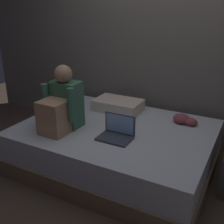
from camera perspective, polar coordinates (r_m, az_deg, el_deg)
The scene contains 7 objects.
ground_plane at distance 2.85m, azimuth 1.56°, elevation -14.68°, with size 8.00×8.00×0.00m, color #47382D.
wall_back at distance 3.43m, azimuth 11.23°, elevation 15.55°, with size 5.60×0.10×2.70m, color slate.
bed at distance 3.03m, azimuth 0.79°, elevation -7.13°, with size 2.00×1.50×0.47m.
person_sitting at distance 2.85m, azimuth -10.33°, elevation 1.28°, with size 0.39×0.44×0.66m.
laptop at distance 2.68m, azimuth 0.98°, elevation -4.22°, with size 0.32×0.23×0.22m.
pillow at distance 3.36m, azimuth 1.24°, elevation 1.45°, with size 0.56×0.36×0.13m, color beige.
clothes_pile at distance 3.09m, azimuth 14.65°, elevation -1.50°, with size 0.27×0.16×0.10m.
Camera 1 is at (1.02, -2.06, 1.69)m, focal length 44.51 mm.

